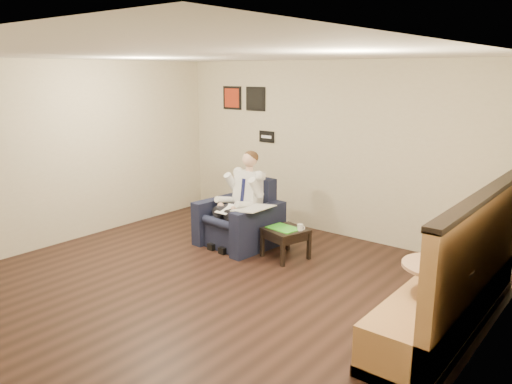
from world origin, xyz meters
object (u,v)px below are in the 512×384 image
Objects in this scene: seated_man at (232,203)px; green_folder at (283,228)px; side_table at (285,243)px; armchair at (239,213)px; smartphone at (296,227)px; banquette at (450,261)px; coffee_mug at (300,227)px; cafe_table at (434,304)px.

seated_man reaches higher than green_folder.
green_folder is (-0.03, -0.01, 0.22)m from side_table.
side_table is (0.90, -0.02, -0.28)m from armchair.
smartphone is 2.49m from banquette.
cafe_table is (2.27, -1.05, -0.07)m from coffee_mug.
coffee_mug is at bearing -7.10° from smartphone.
green_folder is 0.25m from coffee_mug.
banquette is at bearing 9.14° from smartphone.
seated_man reaches higher than cafe_table.
side_table is 1.22× the size of green_folder.
seated_man is 1.03m from side_table.
banquette reaches higher than smartphone.
armchair is 1.94× the size of side_table.
smartphone is (0.12, 0.15, -0.00)m from green_folder.
cafe_table is (2.47, -0.98, 0.19)m from side_table.
side_table is 3.93× the size of smartphone.
coffee_mug is (0.20, 0.07, 0.27)m from side_table.
armchair is 0.23m from seated_man.
banquette reaches higher than green_folder.
cafe_table is (0.01, -0.41, -0.32)m from banquette.
green_folder is at bearing 158.81° from cafe_table.
coffee_mug reaches higher than green_folder.
armchair reaches higher than cafe_table.
side_table is 0.34m from coffee_mug.
smartphone is 0.17× the size of cafe_table.
cafe_table reaches higher than coffee_mug.
side_table is 2.57m from banquette.
cafe_table is at bearing -21.19° from green_folder.
seated_man is at bearing -140.40° from smartphone.
green_folder is at bearing 11.18° from seated_man.
banquette is 0.52m from cafe_table.
cafe_table reaches higher than smartphone.
coffee_mug is 0.11× the size of cafe_table.
green_folder is (0.88, 0.10, -0.24)m from seated_man.
cafe_table is (3.38, -0.87, -0.28)m from seated_man.
coffee_mug is at bearing 155.25° from cafe_table.
smartphone is at bearing 50.35° from green_folder.
armchair is 0.36× the size of banquette.
banquette reaches higher than cafe_table.
side_table is at bearing 167.01° from banquette.
seated_man is 3.14× the size of green_folder.
banquette reaches higher than coffee_mug.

